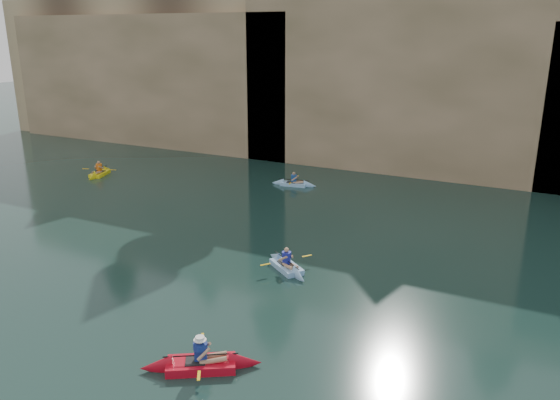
% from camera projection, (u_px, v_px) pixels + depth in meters
% --- Properties ---
extents(ground, '(160.00, 160.00, 0.00)m').
position_uv_depth(ground, '(185.00, 326.00, 17.32)').
color(ground, black).
rests_on(ground, ground).
extents(cliff, '(70.00, 16.00, 12.00)m').
position_uv_depth(cliff, '(419.00, 72.00, 41.10)').
color(cliff, tan).
rests_on(cliff, ground).
extents(cliff_slab_west, '(26.00, 2.40, 10.56)m').
position_uv_depth(cliff_slab_west, '(146.00, 79.00, 43.61)').
color(cliff_slab_west, tan).
rests_on(cliff_slab_west, ground).
extents(cliff_slab_center, '(24.00, 2.40, 11.40)m').
position_uv_depth(cliff_slab_center, '(423.00, 85.00, 34.03)').
color(cliff_slab_center, tan).
rests_on(cliff_slab_center, ground).
extents(sea_cave_west, '(4.50, 1.00, 4.00)m').
position_uv_depth(sea_cave_west, '(164.00, 122.00, 43.17)').
color(sea_cave_west, black).
rests_on(sea_cave_west, ground).
extents(sea_cave_center, '(3.50, 1.00, 3.20)m').
position_uv_depth(sea_cave_center, '(328.00, 143.00, 37.27)').
color(sea_cave_center, black).
rests_on(sea_cave_center, ground).
extents(sea_cave_east, '(5.00, 1.00, 4.50)m').
position_uv_depth(sea_cave_east, '(557.00, 154.00, 31.06)').
color(sea_cave_east, black).
rests_on(sea_cave_east, ground).
extents(main_kayaker, '(3.26, 2.43, 1.25)m').
position_uv_depth(main_kayaker, '(201.00, 364.00, 15.08)').
color(main_kayaker, red).
rests_on(main_kayaker, ground).
extents(kayaker_ltblue_near, '(2.73, 2.25, 1.13)m').
position_uv_depth(kayaker_ltblue_near, '(286.00, 266.00, 21.40)').
color(kayaker_ltblue_near, '#87B6E2').
rests_on(kayaker_ltblue_near, ground).
extents(kayaker_yellow, '(2.24, 2.95, 1.17)m').
position_uv_depth(kayaker_yellow, '(100.00, 173.00, 35.27)').
color(kayaker_yellow, yellow).
rests_on(kayaker_yellow, ground).
extents(kayaker_ltblue_mid, '(2.85, 2.09, 1.05)m').
position_uv_depth(kayaker_ltblue_mid, '(294.00, 184.00, 32.91)').
color(kayaker_ltblue_mid, '#8EC1EE').
rests_on(kayaker_ltblue_mid, ground).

